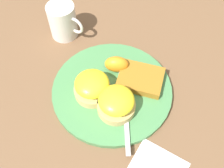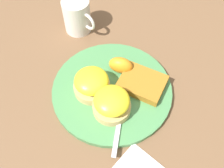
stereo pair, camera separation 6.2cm
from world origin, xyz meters
name	(u,v)px [view 1 (the left image)]	position (x,y,z in m)	size (l,w,h in m)	color
ground_plane	(112,92)	(0.00, 0.00, 0.00)	(1.10, 1.10, 0.00)	brown
plate	(112,90)	(0.00, 0.00, 0.01)	(0.29, 0.29, 0.01)	#47844C
sandwich_benedict_left	(92,87)	(-0.03, -0.04, 0.04)	(0.09, 0.09, 0.06)	tan
sandwich_benedict_right	(116,103)	(0.04, -0.04, 0.04)	(0.09, 0.09, 0.06)	tan
hashbrown_patty	(141,79)	(0.05, 0.06, 0.02)	(0.11, 0.08, 0.02)	#9A661E
orange_wedge	(117,64)	(-0.02, 0.06, 0.04)	(0.06, 0.04, 0.04)	orange
fork	(125,102)	(0.05, -0.02, 0.02)	(0.14, 0.20, 0.00)	silver
cup	(63,21)	(-0.22, 0.10, 0.05)	(0.11, 0.08, 0.10)	silver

